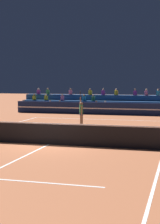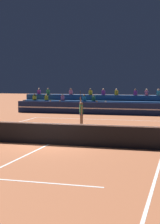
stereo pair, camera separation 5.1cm
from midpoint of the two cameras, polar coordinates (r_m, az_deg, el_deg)
ground_plane at (r=18.37m, az=-4.74°, el=-4.96°), size 120.00×120.00×0.00m
court_lines at (r=18.37m, az=-4.74°, el=-4.94°), size 11.10×23.90×0.01m
tennis_net at (r=18.29m, az=-4.75°, el=-3.28°), size 12.00×0.10×1.10m
sponsor_banner_wall at (r=33.68m, az=4.74°, el=0.51°), size 18.00×0.26×1.10m
bleacher_stand at (r=36.16m, az=5.47°, el=0.98°), size 18.72×2.85×2.28m
tennis_player at (r=24.38m, az=0.25°, el=-0.14°), size 0.45×0.97×2.48m
tennis_ball at (r=23.31m, az=-0.97°, el=-2.74°), size 0.07×0.07×0.07m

